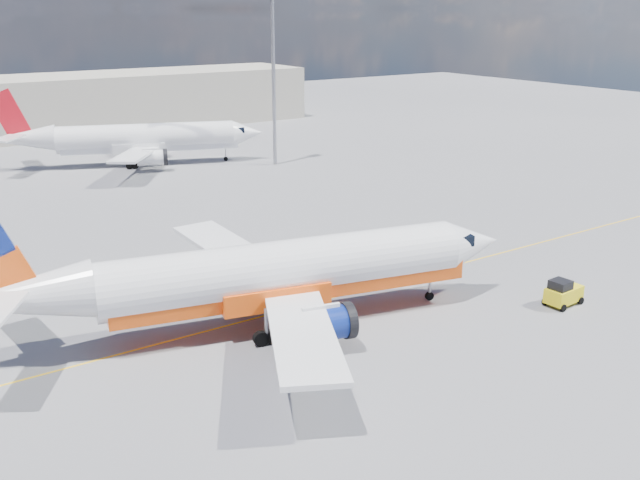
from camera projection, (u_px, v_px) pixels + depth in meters
ground at (363, 314)px, 41.69m from camera, size 240.00×240.00×0.00m
taxi_line at (333, 297)px, 44.05m from camera, size 70.00×0.15×0.01m
terminal_main at (73, 104)px, 102.15m from camera, size 70.00×14.00×8.00m
main_jet at (269, 274)px, 39.15m from camera, size 31.07×23.88×9.38m
second_jet at (138, 139)px, 80.47m from camera, size 29.36×22.22×8.96m
gse_tug at (563, 293)px, 42.71m from camera, size 2.42×1.59×1.67m
traffic_cone at (309, 323)px, 39.79m from camera, size 0.44×0.44×0.61m
floodlight_mast at (273, 58)px, 78.01m from camera, size 1.44×1.44×19.77m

